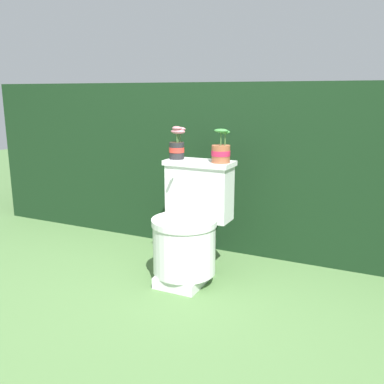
% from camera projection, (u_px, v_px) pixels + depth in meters
% --- Properties ---
extents(ground_plane, '(12.00, 12.00, 0.00)m').
position_uv_depth(ground_plane, '(177.00, 283.00, 2.60)').
color(ground_plane, '#4C703D').
extents(hedge_backdrop, '(4.12, 0.84, 1.20)m').
position_uv_depth(hedge_backdrop, '(238.00, 161.00, 3.40)').
color(hedge_backdrop, black).
rests_on(hedge_backdrop, ground).
extents(toilet, '(0.43, 0.51, 0.72)m').
position_uv_depth(toilet, '(189.00, 229.00, 2.61)').
color(toilet, silver).
rests_on(toilet, ground).
extents(potted_plant_left, '(0.11, 0.10, 0.21)m').
position_uv_depth(potted_plant_left, '(177.00, 146.00, 2.69)').
color(potted_plant_left, '#262628').
rests_on(potted_plant_left, toilet).
extents(potted_plant_midleft, '(0.11, 0.11, 0.20)m').
position_uv_depth(potted_plant_midleft, '(221.00, 151.00, 2.55)').
color(potted_plant_midleft, '#9E5638').
rests_on(potted_plant_midleft, toilet).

